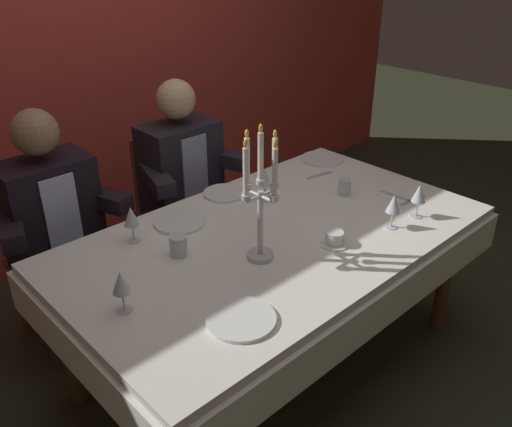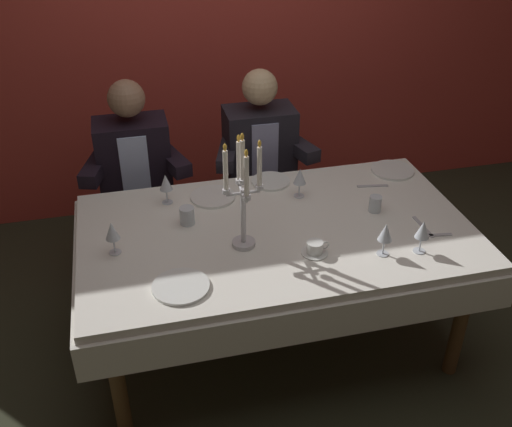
# 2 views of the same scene
# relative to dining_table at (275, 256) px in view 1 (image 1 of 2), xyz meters

# --- Properties ---
(ground_plane) EXTENTS (12.00, 12.00, 0.00)m
(ground_plane) POSITION_rel_dining_table_xyz_m (0.00, 0.00, -0.62)
(ground_plane) COLOR #313423
(back_wall) EXTENTS (6.00, 0.12, 2.70)m
(back_wall) POSITION_rel_dining_table_xyz_m (0.00, 1.66, 0.73)
(back_wall) COLOR #C63D33
(back_wall) RESTS_ON ground_plane
(dining_table) EXTENTS (1.94, 1.14, 0.74)m
(dining_table) POSITION_rel_dining_table_xyz_m (0.00, 0.00, 0.00)
(dining_table) COLOR white
(dining_table) RESTS_ON ground_plane
(candelabra) EXTENTS (0.19, 0.19, 0.57)m
(candelabra) POSITION_rel_dining_table_xyz_m (-0.19, -0.10, 0.39)
(candelabra) COLOR silver
(candelabra) RESTS_ON dining_table
(dinner_plate_0) EXTENTS (0.24, 0.24, 0.01)m
(dinner_plate_0) POSITION_rel_dining_table_xyz_m (0.80, 0.41, 0.13)
(dinner_plate_0) COLOR white
(dinner_plate_0) RESTS_ON dining_table
(dinner_plate_1) EXTENTS (0.21, 0.21, 0.01)m
(dinner_plate_1) POSITION_rel_dining_table_xyz_m (0.09, 0.45, 0.13)
(dinner_plate_1) COLOR white
(dinner_plate_1) RESTS_ON dining_table
(dinner_plate_2) EXTENTS (0.24, 0.24, 0.01)m
(dinner_plate_2) POSITION_rel_dining_table_xyz_m (-0.25, 0.36, 0.13)
(dinner_plate_2) COLOR white
(dinner_plate_2) RESTS_ON dining_table
(dinner_plate_3) EXTENTS (0.25, 0.25, 0.01)m
(dinner_plate_3) POSITION_rel_dining_table_xyz_m (-0.51, -0.35, 0.13)
(dinner_plate_3) COLOR white
(dinner_plate_3) RESTS_ON dining_table
(wine_glass_0) EXTENTS (0.07, 0.07, 0.16)m
(wine_glass_0) POSITION_rel_dining_table_xyz_m (0.42, -0.32, 0.24)
(wine_glass_0) COLOR silver
(wine_glass_0) RESTS_ON dining_table
(wine_glass_1) EXTENTS (0.07, 0.07, 0.16)m
(wine_glass_1) POSITION_rel_dining_table_xyz_m (0.59, -0.34, 0.23)
(wine_glass_1) COLOR silver
(wine_glass_1) RESTS_ON dining_table
(wine_glass_2) EXTENTS (0.07, 0.07, 0.16)m
(wine_glass_2) POSITION_rel_dining_table_xyz_m (-0.49, 0.37, 0.24)
(wine_glass_2) COLOR silver
(wine_glass_2) RESTS_ON dining_table
(wine_glass_3) EXTENTS (0.07, 0.07, 0.16)m
(wine_glass_3) POSITION_rel_dining_table_xyz_m (0.20, 0.27, 0.24)
(wine_glass_3) COLOR silver
(wine_glass_3) RESTS_ON dining_table
(wine_glass_4) EXTENTS (0.07, 0.07, 0.16)m
(wine_glass_4) POSITION_rel_dining_table_xyz_m (-0.77, -0.02, 0.24)
(wine_glass_4) COLOR silver
(wine_glass_4) RESTS_ON dining_table
(water_tumbler_0) EXTENTS (0.06, 0.06, 0.08)m
(water_tumbler_0) POSITION_rel_dining_table_xyz_m (0.53, 0.04, 0.16)
(water_tumbler_0) COLOR silver
(water_tumbler_0) RESTS_ON dining_table
(water_tumbler_1) EXTENTS (0.07, 0.07, 0.09)m
(water_tumbler_1) POSITION_rel_dining_table_xyz_m (-0.42, 0.15, 0.16)
(water_tumbler_1) COLOR silver
(water_tumbler_1) RESTS_ON dining_table
(coffee_cup_0) EXTENTS (0.13, 0.12, 0.06)m
(coffee_cup_0) POSITION_rel_dining_table_xyz_m (0.12, -0.24, 0.15)
(coffee_cup_0) COLOR white
(coffee_cup_0) RESTS_ON dining_table
(spoon_0) EXTENTS (0.17, 0.04, 0.01)m
(spoon_0) POSITION_rel_dining_table_xyz_m (0.72, -0.24, 0.12)
(spoon_0) COLOR #B7B7BC
(spoon_0) RESTS_ON dining_table
(fork_1) EXTENTS (0.17, 0.05, 0.01)m
(fork_1) POSITION_rel_dining_table_xyz_m (0.62, 0.28, 0.12)
(fork_1) COLOR #B7B7BC
(fork_1) RESTS_ON dining_table
(knife_2) EXTENTS (0.02, 0.19, 0.01)m
(knife_2) POSITION_rel_dining_table_xyz_m (0.70, -0.16, 0.12)
(knife_2) COLOR #B7B7BC
(knife_2) RESTS_ON dining_table
(seated_diner_0) EXTENTS (0.63, 0.48, 1.24)m
(seated_diner_0) POSITION_rel_dining_table_xyz_m (-0.63, 0.89, 0.11)
(seated_diner_0) COLOR brown
(seated_diner_0) RESTS_ON ground_plane
(seated_diner_1) EXTENTS (0.63, 0.48, 1.24)m
(seated_diner_1) POSITION_rel_dining_table_xyz_m (0.13, 0.89, 0.11)
(seated_diner_1) COLOR brown
(seated_diner_1) RESTS_ON ground_plane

